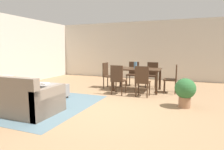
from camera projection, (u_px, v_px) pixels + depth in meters
ground_plane at (102, 108)px, 4.54m from camera, size 10.80×10.80×0.00m
wall_back at (145, 50)px, 8.98m from camera, size 9.00×0.12×2.70m
area_rug at (33, 103)px, 4.95m from camera, size 3.00×2.80×0.01m
couch at (12, 99)px, 4.31m from camera, size 2.15×0.97×0.86m
ottoman_table at (48, 90)px, 5.48m from camera, size 1.10×0.55×0.41m
dining_table at (137, 71)px, 6.46m from camera, size 1.56×0.93×0.76m
dining_chair_near_left at (118, 78)px, 5.86m from camera, size 0.42×0.42×0.92m
dining_chair_near_right at (142, 80)px, 5.58m from camera, size 0.40×0.40×0.92m
dining_chair_far_left at (133, 72)px, 7.40m from camera, size 0.42×0.42×0.92m
dining_chair_far_right at (152, 73)px, 7.08m from camera, size 0.41×0.41×0.92m
dining_chair_head_east at (173, 77)px, 6.08m from camera, size 0.41×0.41×0.92m
dining_chair_head_west at (108, 74)px, 6.92m from camera, size 0.42×0.42×0.92m
vase_centerpiece at (135, 65)px, 6.49m from camera, size 0.11×0.11×0.22m
book_on_ottoman at (44, 83)px, 5.51m from camera, size 0.26×0.20×0.03m
potted_plant at (185, 90)px, 4.56m from camera, size 0.49×0.49×0.72m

